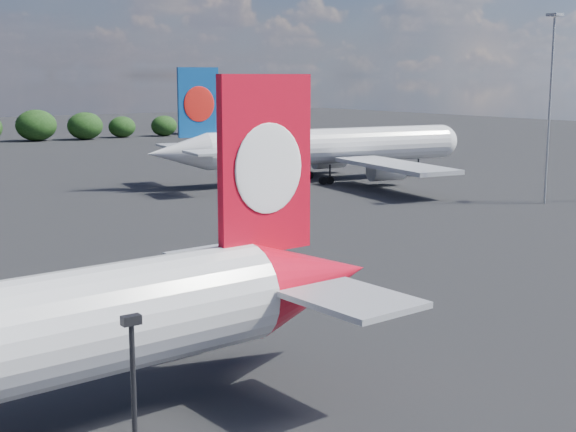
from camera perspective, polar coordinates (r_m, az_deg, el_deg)
china_southern_airliner at (r=128.36m, az=2.40°, el=4.89°), size 55.07×52.54×17.98m
floodlight_mast_near at (r=110.71m, az=18.20°, el=8.90°), size 1.60×1.60×24.64m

